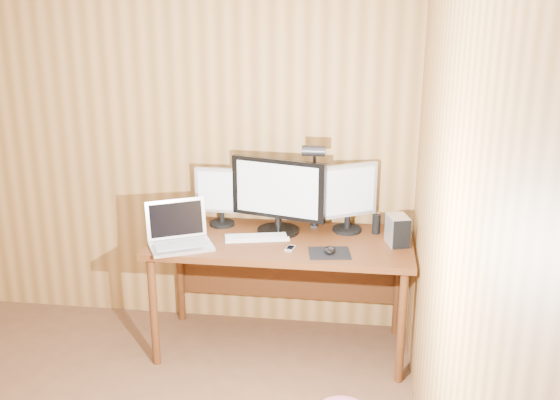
% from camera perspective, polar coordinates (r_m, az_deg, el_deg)
% --- Properties ---
extents(desk, '(1.60, 0.70, 0.75)m').
position_cam_1_polar(desk, '(4.14, 0.22, -4.65)').
color(desk, '#4C250F').
rests_on(desk, floor).
extents(monitor_center, '(0.60, 0.27, 0.48)m').
position_cam_1_polar(monitor_center, '(4.06, -0.17, 0.48)').
color(monitor_center, black).
rests_on(monitor_center, desk).
extents(monitor_left, '(0.34, 0.16, 0.38)m').
position_cam_1_polar(monitor_left, '(4.21, -5.14, 0.42)').
color(monitor_left, black).
rests_on(monitor_left, desk).
extents(monitor_right, '(0.35, 0.22, 0.44)m').
position_cam_1_polar(monitor_right, '(4.10, 5.96, 0.38)').
color(monitor_right, black).
rests_on(monitor_right, desk).
extents(laptop, '(0.45, 0.41, 0.26)m').
position_cam_1_polar(laptop, '(3.97, -8.80, -2.98)').
color(laptop, silver).
rests_on(laptop, desk).
extents(keyboard, '(0.41, 0.20, 0.02)m').
position_cam_1_polar(keyboard, '(4.03, -2.02, -3.27)').
color(keyboard, silver).
rests_on(keyboard, desk).
extents(mousepad, '(0.27, 0.23, 0.00)m').
position_cam_1_polar(mousepad, '(3.83, 4.32, -4.63)').
color(mousepad, black).
rests_on(mousepad, desk).
extents(mouse, '(0.07, 0.11, 0.04)m').
position_cam_1_polar(mouse, '(3.82, 4.33, -4.35)').
color(mouse, black).
rests_on(mouse, mousepad).
extents(hard_drive, '(0.15, 0.19, 0.18)m').
position_cam_1_polar(hard_drive, '(3.98, 10.21, -2.62)').
color(hard_drive, silver).
rests_on(hard_drive, desk).
extents(phone, '(0.06, 0.10, 0.01)m').
position_cam_1_polar(phone, '(3.87, 0.91, -4.22)').
color(phone, silver).
rests_on(phone, desk).
extents(speaker, '(0.05, 0.05, 0.12)m').
position_cam_1_polar(speaker, '(4.14, 8.38, -2.08)').
color(speaker, black).
rests_on(speaker, desk).
extents(desk_lamp, '(0.14, 0.20, 0.61)m').
position_cam_1_polar(desk_lamp, '(4.05, 2.99, 2.27)').
color(desk_lamp, black).
rests_on(desk_lamp, desk).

